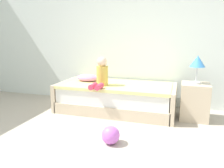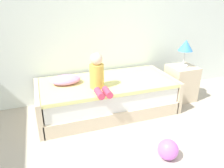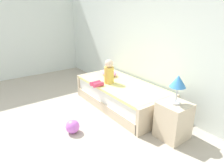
% 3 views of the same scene
% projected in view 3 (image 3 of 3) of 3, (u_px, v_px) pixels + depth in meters
% --- Properties ---
extents(ground_plane, '(9.20, 9.20, 0.00)m').
position_uv_depth(ground_plane, '(28.00, 148.00, 2.95)').
color(ground_plane, '#B2A899').
extents(wall_rear, '(7.20, 0.10, 2.90)m').
position_uv_depth(wall_rear, '(156.00, 36.00, 3.86)').
color(wall_rear, silver).
rests_on(wall_rear, ground).
extents(bed, '(2.11, 1.00, 0.50)m').
position_uv_depth(bed, '(122.00, 95.00, 4.18)').
color(bed, beige).
rests_on(bed, ground).
extents(nightstand, '(0.44, 0.44, 0.60)m').
position_uv_depth(nightstand, '(173.00, 121.00, 3.12)').
color(nightstand, beige).
rests_on(nightstand, ground).
extents(table_lamp, '(0.24, 0.24, 0.45)m').
position_uv_depth(table_lamp, '(178.00, 83.00, 2.89)').
color(table_lamp, silver).
rests_on(table_lamp, nightstand).
extents(child_figure, '(0.20, 0.51, 0.50)m').
position_uv_depth(child_figure, '(107.00, 74.00, 4.04)').
color(child_figure, gold).
rests_on(child_figure, bed).
extents(pillow, '(0.44, 0.30, 0.13)m').
position_uv_depth(pillow, '(109.00, 73.00, 4.58)').
color(pillow, '#EA8CC6').
rests_on(pillow, bed).
extents(toy_ball, '(0.23, 0.23, 0.23)m').
position_uv_depth(toy_ball, '(73.00, 126.00, 3.29)').
color(toy_ball, '#CC66D8').
rests_on(toy_ball, ground).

